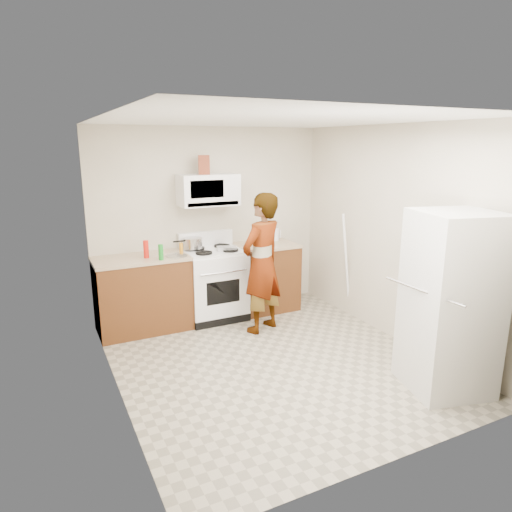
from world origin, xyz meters
TOP-DOWN VIEW (x-y plane):
  - floor at (0.00, 0.00)m, footprint 3.60×3.60m
  - back_wall at (0.00, 1.79)m, footprint 3.20×0.02m
  - right_wall at (1.59, 0.00)m, footprint 0.02×3.60m
  - cabinet_left at (-1.04, 1.49)m, footprint 1.12×0.62m
  - counter_left at (-1.04, 1.49)m, footprint 1.14×0.64m
  - cabinet_right at (0.68, 1.49)m, footprint 0.80×0.62m
  - counter_right at (0.68, 1.49)m, footprint 0.82×0.64m
  - gas_range at (-0.10, 1.48)m, footprint 0.76×0.65m
  - microwave at (-0.10, 1.61)m, footprint 0.76×0.38m
  - person at (0.28, 0.82)m, footprint 0.74×0.63m
  - fridge at (1.21, -1.19)m, footprint 0.86×0.86m
  - kettle at (0.90, 1.65)m, footprint 0.18×0.18m
  - jug at (-0.16, 1.59)m, footprint 0.18×0.18m
  - saucepan at (-0.33, 1.60)m, footprint 0.32×0.32m
  - tray at (0.05, 1.38)m, footprint 0.28×0.22m
  - bottle_spray at (-0.98, 1.43)m, footprint 0.08×0.08m
  - bottle_hot_sauce at (-0.54, 1.43)m, footprint 0.05×0.05m
  - bottle_green_cap at (-0.85, 1.25)m, footprint 0.08×0.08m
  - pot_lid at (-0.63, 1.36)m, footprint 0.28×0.28m
  - broom at (1.53, 0.78)m, footprint 0.30×0.14m

SIDE VIEW (x-z plane):
  - floor at x=0.00m, z-range 0.00..0.00m
  - cabinet_left at x=-1.04m, z-range 0.00..0.90m
  - cabinet_right at x=0.68m, z-range 0.00..0.90m
  - gas_range at x=-0.10m, z-range -0.08..1.05m
  - broom at x=1.53m, z-range 0.01..1.41m
  - fridge at x=1.21m, z-range 0.00..1.70m
  - person at x=0.28m, z-range 0.00..1.72m
  - counter_left at x=-1.04m, z-range 0.90..0.93m
  - counter_right at x=0.68m, z-range 0.90..0.93m
  - pot_lid at x=-0.63m, z-range 0.94..0.95m
  - tray at x=0.05m, z-range 0.93..0.98m
  - bottle_hot_sauce at x=-0.54m, z-range 0.94..1.08m
  - saucepan at x=-0.33m, z-range 0.95..1.09m
  - kettle at x=0.90m, z-range 0.94..1.11m
  - bottle_green_cap at x=-0.85m, z-range 0.94..1.12m
  - bottle_spray at x=-0.98m, z-range 0.94..1.15m
  - back_wall at x=0.00m, z-range 0.00..2.50m
  - right_wall at x=1.59m, z-range 0.00..2.50m
  - microwave at x=-0.10m, z-range 1.50..1.90m
  - jug at x=-0.16m, z-range 1.90..2.14m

